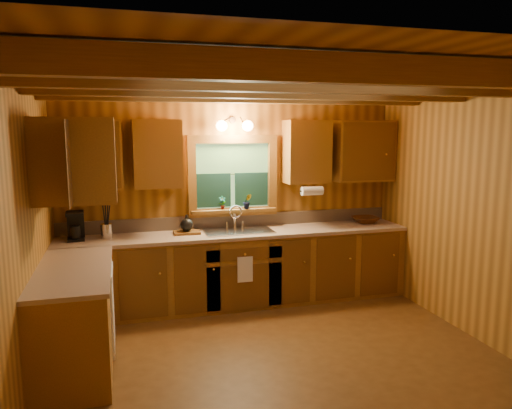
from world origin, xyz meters
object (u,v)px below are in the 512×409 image
object	(u,v)px
wicker_basket	(365,220)
cutting_board	(187,232)
coffee_maker	(75,226)
sink	(238,235)

from	to	relation	value
wicker_basket	cutting_board	bearing A→B (deg)	-179.69
coffee_maker	cutting_board	bearing A→B (deg)	-4.28
sink	cutting_board	size ratio (longest dim) A/B	2.67
sink	coffee_maker	xyz separation A→B (m)	(-1.85, 0.06, 0.20)
cutting_board	wicker_basket	size ratio (longest dim) A/B	0.92
coffee_maker	sink	bearing A→B (deg)	-5.59
sink	wicker_basket	size ratio (longest dim) A/B	2.45
cutting_board	wicker_basket	distance (m)	2.35
sink	wicker_basket	world-z (taller)	sink
coffee_maker	wicker_basket	bearing A→B (deg)	-3.79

